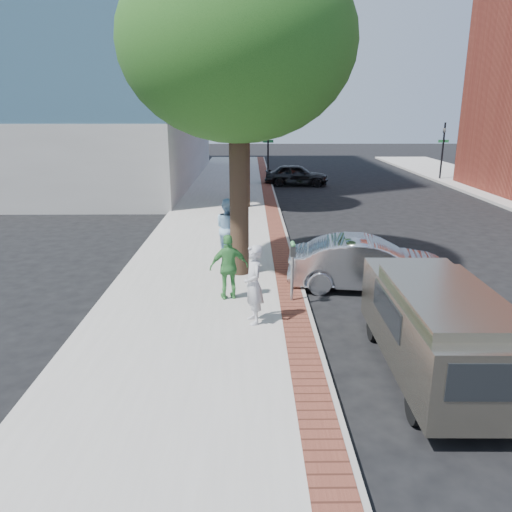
{
  "coord_description": "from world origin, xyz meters",
  "views": [
    {
      "loc": [
        -0.3,
        -11.57,
        4.6
      ],
      "look_at": [
        -0.16,
        0.0,
        1.2
      ],
      "focal_mm": 35.0,
      "sensor_mm": 36.0,
      "label": 1
    }
  ],
  "objects_px": {
    "person_green": "(229,267)",
    "van": "(435,324)",
    "person_gray": "(254,285)",
    "sedan_silver": "(368,264)",
    "parking_meter": "(293,259)",
    "bg_car": "(296,175)",
    "person_officer": "(228,228)"
  },
  "relations": [
    {
      "from": "person_gray",
      "to": "person_green",
      "type": "bearing_deg",
      "value": -171.2
    },
    {
      "from": "person_officer",
      "to": "person_gray",
      "type": "bearing_deg",
      "value": 155.1
    },
    {
      "from": "bg_car",
      "to": "van",
      "type": "bearing_deg",
      "value": -173.45
    },
    {
      "from": "person_officer",
      "to": "person_green",
      "type": "distance_m",
      "value": 3.57
    },
    {
      "from": "parking_meter",
      "to": "van",
      "type": "distance_m",
      "value": 3.9
    },
    {
      "from": "bg_car",
      "to": "parking_meter",
      "type": "bearing_deg",
      "value": -179.84
    },
    {
      "from": "person_gray",
      "to": "person_officer",
      "type": "bearing_deg",
      "value": 175.31
    },
    {
      "from": "person_gray",
      "to": "parking_meter",
      "type": "bearing_deg",
      "value": 130.6
    },
    {
      "from": "parking_meter",
      "to": "sedan_silver",
      "type": "xyz_separation_m",
      "value": [
        2.1,
        1.23,
        -0.52
      ]
    },
    {
      "from": "parking_meter",
      "to": "bg_car",
      "type": "bearing_deg",
      "value": 84.55
    },
    {
      "from": "person_gray",
      "to": "sedan_silver",
      "type": "height_order",
      "value": "person_gray"
    },
    {
      "from": "person_green",
      "to": "van",
      "type": "relative_size",
      "value": 0.35
    },
    {
      "from": "person_officer",
      "to": "van",
      "type": "distance_m",
      "value": 7.96
    },
    {
      "from": "person_officer",
      "to": "van",
      "type": "bearing_deg",
      "value": 176.68
    },
    {
      "from": "parking_meter",
      "to": "person_green",
      "type": "height_order",
      "value": "person_green"
    },
    {
      "from": "parking_meter",
      "to": "person_green",
      "type": "relative_size",
      "value": 0.92
    },
    {
      "from": "parking_meter",
      "to": "sedan_silver",
      "type": "distance_m",
      "value": 2.49
    },
    {
      "from": "bg_car",
      "to": "van",
      "type": "relative_size",
      "value": 0.85
    },
    {
      "from": "parking_meter",
      "to": "bg_car",
      "type": "height_order",
      "value": "parking_meter"
    },
    {
      "from": "person_green",
      "to": "van",
      "type": "xyz_separation_m",
      "value": [
        3.82,
        -3.32,
        -0.03
      ]
    },
    {
      "from": "parking_meter",
      "to": "bg_car",
      "type": "xyz_separation_m",
      "value": [
        1.92,
        20.1,
        -0.53
      ]
    },
    {
      "from": "person_gray",
      "to": "sedan_silver",
      "type": "relative_size",
      "value": 0.42
    },
    {
      "from": "person_green",
      "to": "sedan_silver",
      "type": "height_order",
      "value": "person_green"
    },
    {
      "from": "person_green",
      "to": "bg_car",
      "type": "xyz_separation_m",
      "value": [
        3.44,
        19.92,
        -0.28
      ]
    },
    {
      "from": "person_officer",
      "to": "person_green",
      "type": "relative_size",
      "value": 1.16
    },
    {
      "from": "person_officer",
      "to": "sedan_silver",
      "type": "height_order",
      "value": "person_officer"
    },
    {
      "from": "person_officer",
      "to": "person_green",
      "type": "bearing_deg",
      "value": 149.22
    },
    {
      "from": "parking_meter",
      "to": "van",
      "type": "xyz_separation_m",
      "value": [
        2.3,
        -3.14,
        -0.28
      ]
    },
    {
      "from": "parking_meter",
      "to": "person_gray",
      "type": "distance_m",
      "value": 1.59
    },
    {
      "from": "person_gray",
      "to": "person_green",
      "type": "relative_size",
      "value": 1.08
    },
    {
      "from": "sedan_silver",
      "to": "bg_car",
      "type": "height_order",
      "value": "sedan_silver"
    },
    {
      "from": "person_officer",
      "to": "person_green",
      "type": "height_order",
      "value": "person_officer"
    }
  ]
}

